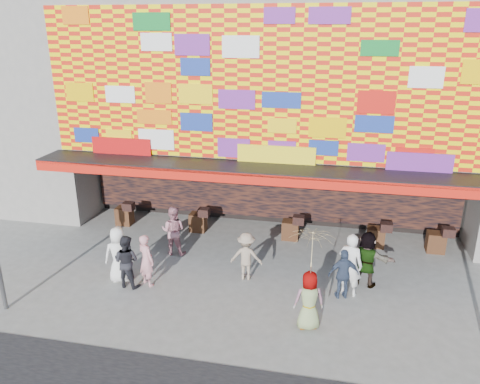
{
  "coord_description": "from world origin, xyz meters",
  "views": [
    {
      "loc": [
        2.41,
        -11.01,
        7.36
      ],
      "look_at": [
        -0.33,
        2.0,
        2.62
      ],
      "focal_mm": 35.0,
      "sensor_mm": 36.0,
      "label": 1
    }
  ],
  "objects_px": {
    "ped_e": "(343,274)",
    "ped_h": "(350,265)",
    "ped_g": "(309,300)",
    "ped_a": "(119,254)",
    "ped_b": "(146,260)",
    "ped_i": "(173,231)",
    "ped_c": "(126,261)",
    "parasol": "(312,250)",
    "ped_f": "(366,259)",
    "ped_d": "(246,256)"
  },
  "relations": [
    {
      "from": "ped_i",
      "to": "parasol",
      "type": "xyz_separation_m",
      "value": [
        4.77,
        -3.26,
        1.36
      ]
    },
    {
      "from": "ped_h",
      "to": "ped_f",
      "type": "bearing_deg",
      "value": -109.2
    },
    {
      "from": "parasol",
      "to": "ped_b",
      "type": "bearing_deg",
      "value": 166.66
    },
    {
      "from": "ped_c",
      "to": "ped_e",
      "type": "xyz_separation_m",
      "value": [
        6.28,
        0.66,
        -0.07
      ]
    },
    {
      "from": "ped_i",
      "to": "ped_f",
      "type": "bearing_deg",
      "value": 172.1
    },
    {
      "from": "ped_f",
      "to": "ped_h",
      "type": "relative_size",
      "value": 0.91
    },
    {
      "from": "ped_b",
      "to": "ped_c",
      "type": "distance_m",
      "value": 0.58
    },
    {
      "from": "ped_f",
      "to": "ped_i",
      "type": "relative_size",
      "value": 1.01
    },
    {
      "from": "parasol",
      "to": "ped_f",
      "type": "bearing_deg",
      "value": 58.63
    },
    {
      "from": "ped_g",
      "to": "ped_i",
      "type": "distance_m",
      "value": 5.78
    },
    {
      "from": "ped_f",
      "to": "ped_h",
      "type": "xyz_separation_m",
      "value": [
        -0.48,
        -0.63,
        0.09
      ]
    },
    {
      "from": "ped_a",
      "to": "ped_h",
      "type": "distance_m",
      "value": 6.84
    },
    {
      "from": "ped_e",
      "to": "ped_h",
      "type": "relative_size",
      "value": 0.79
    },
    {
      "from": "ped_b",
      "to": "ped_d",
      "type": "distance_m",
      "value": 2.99
    },
    {
      "from": "ped_b",
      "to": "parasol",
      "type": "relative_size",
      "value": 0.82
    },
    {
      "from": "ped_i",
      "to": "ped_g",
      "type": "bearing_deg",
      "value": 144.81
    },
    {
      "from": "ped_c",
      "to": "ped_h",
      "type": "bearing_deg",
      "value": -165.06
    },
    {
      "from": "ped_b",
      "to": "ped_h",
      "type": "height_order",
      "value": "ped_h"
    },
    {
      "from": "ped_h",
      "to": "ped_b",
      "type": "bearing_deg",
      "value": 25.18
    },
    {
      "from": "ped_a",
      "to": "ped_g",
      "type": "distance_m",
      "value": 5.9
    },
    {
      "from": "ped_a",
      "to": "ped_f",
      "type": "relative_size",
      "value": 1.01
    },
    {
      "from": "ped_a",
      "to": "ped_g",
      "type": "relative_size",
      "value": 1.09
    },
    {
      "from": "ped_a",
      "to": "parasol",
      "type": "relative_size",
      "value": 0.88
    },
    {
      "from": "ped_b",
      "to": "ped_a",
      "type": "bearing_deg",
      "value": 28.08
    },
    {
      "from": "ped_c",
      "to": "ped_g",
      "type": "bearing_deg",
      "value": 176.98
    },
    {
      "from": "ped_g",
      "to": "ped_d",
      "type": "bearing_deg",
      "value": -60.7
    },
    {
      "from": "ped_c",
      "to": "ped_f",
      "type": "bearing_deg",
      "value": -160.57
    },
    {
      "from": "ped_h",
      "to": "parasol",
      "type": "distance_m",
      "value": 2.47
    },
    {
      "from": "ped_f",
      "to": "ped_g",
      "type": "height_order",
      "value": "ped_f"
    },
    {
      "from": "ped_c",
      "to": "ped_i",
      "type": "bearing_deg",
      "value": -98.67
    },
    {
      "from": "ped_d",
      "to": "ped_i",
      "type": "bearing_deg",
      "value": -24.89
    },
    {
      "from": "ped_b",
      "to": "ped_c",
      "type": "height_order",
      "value": "ped_b"
    },
    {
      "from": "ped_g",
      "to": "parasol",
      "type": "height_order",
      "value": "parasol"
    },
    {
      "from": "ped_g",
      "to": "ped_i",
      "type": "height_order",
      "value": "ped_i"
    },
    {
      "from": "ped_d",
      "to": "parasol",
      "type": "height_order",
      "value": "parasol"
    },
    {
      "from": "ped_g",
      "to": "ped_h",
      "type": "distance_m",
      "value": 2.13
    },
    {
      "from": "ped_e",
      "to": "ped_f",
      "type": "xyz_separation_m",
      "value": [
        0.66,
        0.86,
        0.11
      ]
    },
    {
      "from": "ped_e",
      "to": "ped_f",
      "type": "relative_size",
      "value": 0.87
    },
    {
      "from": "ped_d",
      "to": "parasol",
      "type": "relative_size",
      "value": 0.77
    },
    {
      "from": "parasol",
      "to": "ped_d",
      "type": "bearing_deg",
      "value": 134.02
    },
    {
      "from": "ped_g",
      "to": "ped_a",
      "type": "bearing_deg",
      "value": -26.65
    },
    {
      "from": "ped_b",
      "to": "ped_g",
      "type": "height_order",
      "value": "ped_b"
    },
    {
      "from": "ped_b",
      "to": "ped_e",
      "type": "bearing_deg",
      "value": -143.13
    },
    {
      "from": "ped_i",
      "to": "parasol",
      "type": "bearing_deg",
      "value": 144.81
    },
    {
      "from": "ped_d",
      "to": "ped_i",
      "type": "relative_size",
      "value": 0.89
    },
    {
      "from": "ped_d",
      "to": "ped_f",
      "type": "distance_m",
      "value": 3.57
    },
    {
      "from": "ped_b",
      "to": "ped_f",
      "type": "distance_m",
      "value": 6.52
    },
    {
      "from": "ped_a",
      "to": "parasol",
      "type": "xyz_separation_m",
      "value": [
        5.78,
        -1.22,
        1.35
      ]
    },
    {
      "from": "ped_i",
      "to": "parasol",
      "type": "relative_size",
      "value": 0.86
    },
    {
      "from": "ped_e",
      "to": "ped_f",
      "type": "height_order",
      "value": "ped_f"
    }
  ]
}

